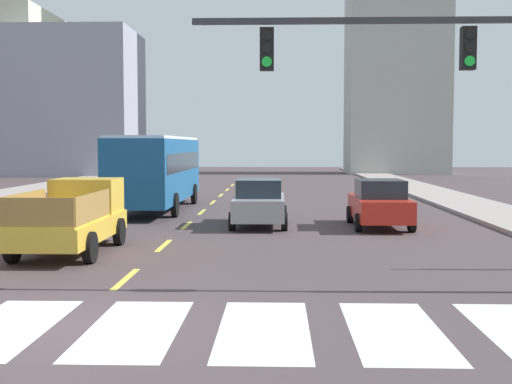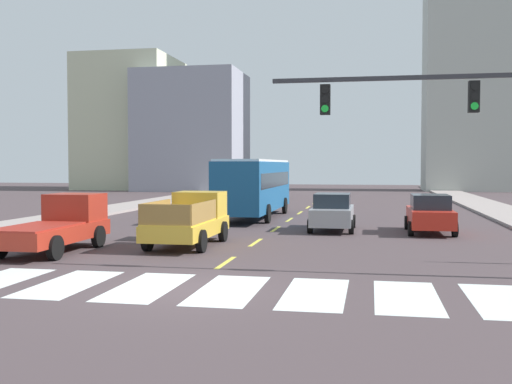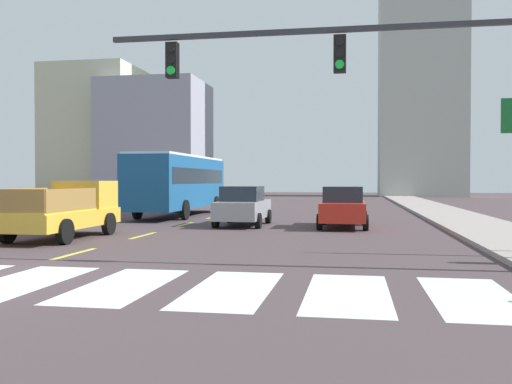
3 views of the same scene
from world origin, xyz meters
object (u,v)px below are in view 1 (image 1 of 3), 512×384
at_px(sedan_near_left, 259,203).
at_px(pickup_stakebed, 75,217).
at_px(city_bus, 157,167).
at_px(sedan_far, 379,203).

bearing_deg(sedan_near_left, pickup_stakebed, -131.74).
relative_size(city_bus, sedan_near_left, 2.45).
height_order(pickup_stakebed, city_bus, city_bus).
xyz_separation_m(pickup_stakebed, city_bus, (0.21, 11.84, 1.02)).
bearing_deg(sedan_far, sedan_near_left, 174.51).
distance_m(city_bus, sedan_far, 11.02).
distance_m(sedan_far, sedan_near_left, 4.32).
distance_m(pickup_stakebed, city_bus, 11.88).
distance_m(pickup_stakebed, sedan_far, 10.90).
bearing_deg(pickup_stakebed, sedan_near_left, 47.45).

